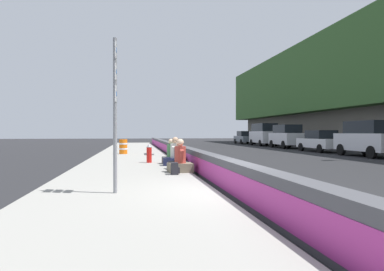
{
  "coord_description": "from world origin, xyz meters",
  "views": [
    {
      "loc": [
        -8.07,
        2.43,
        1.55
      ],
      "look_at": [
        6.24,
        0.09,
        1.42
      ],
      "focal_mm": 32.82,
      "sensor_mm": 36.0,
      "label": 1
    }
  ],
  "objects_px": {
    "parked_car_third": "(369,138)",
    "parked_car_midline": "(287,136)",
    "seated_person_far": "(171,156)",
    "backpack": "(175,169)",
    "fire_hydrant": "(149,153)",
    "seated_person_rear": "(175,157)",
    "parked_car_far": "(264,134)",
    "construction_barrel": "(123,147)",
    "seated_person_middle": "(179,160)",
    "parked_car_fourth": "(320,141)",
    "parked_car_farther": "(245,137)",
    "route_sign_post": "(115,103)",
    "seated_person_foreground": "(180,162)"
  },
  "relations": [
    {
      "from": "backpack",
      "to": "parked_car_third",
      "type": "relative_size",
      "value": 0.08
    },
    {
      "from": "construction_barrel",
      "to": "parked_car_far",
      "type": "relative_size",
      "value": 0.18
    },
    {
      "from": "seated_person_rear",
      "to": "parked_car_third",
      "type": "xyz_separation_m",
      "value": [
        5.21,
        -12.9,
        0.66
      ]
    },
    {
      "from": "fire_hydrant",
      "to": "seated_person_middle",
      "type": "relative_size",
      "value": 0.82
    },
    {
      "from": "seated_person_middle",
      "to": "parked_car_third",
      "type": "distance_m",
      "value": 14.56
    },
    {
      "from": "parked_car_third",
      "to": "parked_car_far",
      "type": "xyz_separation_m",
      "value": [
        18.48,
        -0.1,
        0.17
      ]
    },
    {
      "from": "seated_person_far",
      "to": "parked_car_far",
      "type": "relative_size",
      "value": 0.22
    },
    {
      "from": "seated_person_foreground",
      "to": "seated_person_rear",
      "type": "xyz_separation_m",
      "value": [
        2.49,
        -0.11,
        0.01
      ]
    },
    {
      "from": "route_sign_post",
      "to": "parked_car_midline",
      "type": "distance_m",
      "value": 28.23
    },
    {
      "from": "parked_car_farther",
      "to": "construction_barrel",
      "type": "bearing_deg",
      "value": 145.05
    },
    {
      "from": "seated_person_foreground",
      "to": "parked_car_third",
      "type": "xyz_separation_m",
      "value": [
        7.7,
        -13.01,
        0.67
      ]
    },
    {
      "from": "parked_car_midline",
      "to": "parked_car_far",
      "type": "bearing_deg",
      "value": -0.79
    },
    {
      "from": "parked_car_far",
      "to": "parked_car_farther",
      "type": "distance_m",
      "value": 6.58
    },
    {
      "from": "seated_person_foreground",
      "to": "parked_car_fourth",
      "type": "relative_size",
      "value": 0.26
    },
    {
      "from": "route_sign_post",
      "to": "parked_car_far",
      "type": "relative_size",
      "value": 0.7
    },
    {
      "from": "seated_person_middle",
      "to": "parked_car_far",
      "type": "distance_m",
      "value": 28.33
    },
    {
      "from": "seated_person_middle",
      "to": "backpack",
      "type": "xyz_separation_m",
      "value": [
        -1.73,
        0.36,
        -0.14
      ]
    },
    {
      "from": "construction_barrel",
      "to": "parked_car_far",
      "type": "bearing_deg",
      "value": -45.32
    },
    {
      "from": "fire_hydrant",
      "to": "seated_person_rear",
      "type": "relative_size",
      "value": 0.73
    },
    {
      "from": "route_sign_post",
      "to": "fire_hydrant",
      "type": "xyz_separation_m",
      "value": [
        8.06,
        -1.1,
        -1.65
      ]
    },
    {
      "from": "parked_car_farther",
      "to": "backpack",
      "type": "bearing_deg",
      "value": 158.46
    },
    {
      "from": "parked_car_midline",
      "to": "parked_car_farther",
      "type": "distance_m",
      "value": 12.9
    },
    {
      "from": "parked_car_third",
      "to": "parked_car_far",
      "type": "distance_m",
      "value": 18.48
    },
    {
      "from": "parked_car_farther",
      "to": "parked_car_far",
      "type": "bearing_deg",
      "value": -178.37
    },
    {
      "from": "route_sign_post",
      "to": "seated_person_far",
      "type": "bearing_deg",
      "value": -15.52
    },
    {
      "from": "route_sign_post",
      "to": "seated_person_foreground",
      "type": "distance_m",
      "value": 4.82
    },
    {
      "from": "seated_person_far",
      "to": "parked_car_third",
      "type": "bearing_deg",
      "value": -71.74
    },
    {
      "from": "seated_person_far",
      "to": "parked_car_fourth",
      "type": "relative_size",
      "value": 0.25
    },
    {
      "from": "parked_car_fourth",
      "to": "seated_person_rear",
      "type": "bearing_deg",
      "value": 130.35
    },
    {
      "from": "seated_person_middle",
      "to": "parked_car_third",
      "type": "relative_size",
      "value": 0.22
    },
    {
      "from": "route_sign_post",
      "to": "seated_person_far",
      "type": "relative_size",
      "value": 3.22
    },
    {
      "from": "route_sign_post",
      "to": "parked_car_third",
      "type": "height_order",
      "value": "route_sign_post"
    },
    {
      "from": "parked_car_far",
      "to": "fire_hydrant",
      "type": "bearing_deg",
      "value": 147.61
    },
    {
      "from": "seated_person_rear",
      "to": "parked_car_midline",
      "type": "xyz_separation_m",
      "value": [
        17.35,
        -12.91,
        0.66
      ]
    },
    {
      "from": "route_sign_post",
      "to": "seated_person_foreground",
      "type": "xyz_separation_m",
      "value": [
        4.02,
        -2.04,
        -1.72
      ]
    },
    {
      "from": "parked_car_far",
      "to": "parked_car_farther",
      "type": "height_order",
      "value": "parked_car_far"
    },
    {
      "from": "parked_car_third",
      "to": "seated_person_rear",
      "type": "bearing_deg",
      "value": 111.98
    },
    {
      "from": "backpack",
      "to": "parked_car_third",
      "type": "distance_m",
      "value": 15.74
    },
    {
      "from": "parked_car_midline",
      "to": "construction_barrel",
      "type": "bearing_deg",
      "value": 120.18
    },
    {
      "from": "seated_person_middle",
      "to": "parked_car_farther",
      "type": "distance_m",
      "value": 34.2
    },
    {
      "from": "construction_barrel",
      "to": "backpack",
      "type": "bearing_deg",
      "value": -169.95
    },
    {
      "from": "seated_person_far",
      "to": "parked_car_midline",
      "type": "xyz_separation_m",
      "value": [
        16.43,
        -13.0,
        0.69
      ]
    },
    {
      "from": "seated_person_middle",
      "to": "seated_person_rear",
      "type": "relative_size",
      "value": 0.89
    },
    {
      "from": "seated_person_foreground",
      "to": "parked_car_farther",
      "type": "xyz_separation_m",
      "value": [
        32.74,
        -12.92,
        0.35
      ]
    },
    {
      "from": "route_sign_post",
      "to": "backpack",
      "type": "bearing_deg",
      "value": -27.93
    },
    {
      "from": "fire_hydrant",
      "to": "seated_person_far",
      "type": "distance_m",
      "value": 1.15
    },
    {
      "from": "seated_person_foreground",
      "to": "parked_car_third",
      "type": "distance_m",
      "value": 15.14
    },
    {
      "from": "seated_person_rear",
      "to": "parked_car_fourth",
      "type": "distance_m",
      "value": 16.81
    },
    {
      "from": "parked_car_third",
      "to": "parked_car_midline",
      "type": "distance_m",
      "value": 12.14
    },
    {
      "from": "seated_person_middle",
      "to": "parked_car_midline",
      "type": "relative_size",
      "value": 0.22
    }
  ]
}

